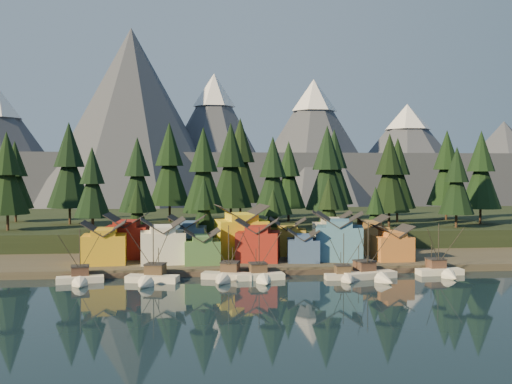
{
  "coord_description": "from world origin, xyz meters",
  "views": [
    {
      "loc": [
        -13.35,
        -99.23,
        20.96
      ],
      "look_at": [
        -0.23,
        30.0,
        16.42
      ],
      "focal_mm": 40.0,
      "sensor_mm": 36.0,
      "label": 1
    }
  ],
  "objects": [
    {
      "name": "house_back_0",
      "position": [
        -29.51,
        31.97,
        6.79
      ],
      "size": [
        9.44,
        9.08,
        10.07
      ],
      "rotation": [
        0.0,
        0.0,
        -0.02
      ],
      "color": "maroon",
      "rests_on": "shore_strip"
    },
    {
      "name": "tree_hill_9",
      "position": [
        22.0,
        55.0,
        21.22
      ],
      "size": [
        11.95,
        11.95,
        27.84
      ],
      "color": "#332319",
      "rests_on": "hillside"
    },
    {
      "name": "tree_hill_3",
      "position": [
        -30.0,
        60.0,
        19.49
      ],
      "size": [
        10.59,
        10.59,
        24.67
      ],
      "color": "#332319",
      "rests_on": "hillside"
    },
    {
      "name": "tree_hill_6",
      "position": [
        -4.0,
        65.0,
        22.0
      ],
      "size": [
        12.56,
        12.56,
        29.26
      ],
      "color": "#332319",
      "rests_on": "hillside"
    },
    {
      "name": "house_back_3",
      "position": [
        7.54,
        32.92,
        6.07
      ],
      "size": [
        9.7,
        8.93,
        8.7
      ],
      "rotation": [
        0.0,
        0.0,
        -0.17
      ],
      "color": "#B3922E",
      "rests_on": "shore_strip"
    },
    {
      "name": "tree_shore_0",
      "position": [
        -28.0,
        40.0,
        10.96
      ],
      "size": [
        7.44,
        7.44,
        17.32
      ],
      "color": "#332319",
      "rests_on": "shore_strip"
    },
    {
      "name": "tree_hill_13",
      "position": [
        56.0,
        48.0,
        17.96
      ],
      "size": [
        9.4,
        9.4,
        21.89
      ],
      "color": "#332319",
      "rests_on": "hillside"
    },
    {
      "name": "tree_hill_15",
      "position": [
        0.0,
        82.0,
        23.66
      ],
      "size": [
        13.86,
        13.86,
        32.29
      ],
      "color": "#332319",
      "rests_on": "hillside"
    },
    {
      "name": "tree_hill_4",
      "position": [
        -22.0,
        75.0,
        22.47
      ],
      "size": [
        12.93,
        12.93,
        30.12
      ],
      "color": "#332319",
      "rests_on": "hillside"
    },
    {
      "name": "tree_shore_2",
      "position": [
        5.0,
        40.0,
        9.92
      ],
      "size": [
        6.62,
        6.62,
        15.41
      ],
      "color": "#332319",
      "rests_on": "shore_strip"
    },
    {
      "name": "tree_hill_5",
      "position": [
        -12.0,
        50.0,
        20.64
      ],
      "size": [
        11.5,
        11.5,
        26.79
      ],
      "color": "#332319",
      "rests_on": "hillside"
    },
    {
      "name": "house_front_0",
      "position": [
        -33.27,
        23.97,
        6.21
      ],
      "size": [
        9.62,
        9.17,
        8.97
      ],
      "rotation": [
        0.0,
        0.0,
        0.08
      ],
      "color": "gold",
      "rests_on": "shore_strip"
    },
    {
      "name": "boat_1",
      "position": [
        -22.37,
        9.03,
        2.41
      ],
      "size": [
        10.62,
        11.2,
        12.37
      ],
      "rotation": [
        0.0,
        0.0,
        -0.24
      ],
      "color": "silver",
      "rests_on": "ground"
    },
    {
      "name": "house_back_4",
      "position": [
        18.37,
        34.0,
        6.79
      ],
      "size": [
        10.75,
        10.46,
        10.07
      ],
      "rotation": [
        0.0,
        0.0,
        -0.19
      ],
      "color": "beige",
      "rests_on": "shore_strip"
    },
    {
      "name": "boat_2",
      "position": [
        -7.95,
        10.81,
        2.18
      ],
      "size": [
        10.89,
        11.34,
        11.7
      ],
      "rotation": [
        0.0,
        0.0,
        -0.29
      ],
      "color": "beige",
      "rests_on": "ground"
    },
    {
      "name": "tree_hill_16",
      "position": [
        -68.0,
        78.0,
        19.34
      ],
      "size": [
        10.48,
        10.48,
        24.41
      ],
      "color": "#332319",
      "rests_on": "hillside"
    },
    {
      "name": "tree_hill_11",
      "position": [
        38.0,
        50.0,
        19.92
      ],
      "size": [
        10.93,
        10.93,
        25.46
      ],
      "color": "#332319",
      "rests_on": "hillside"
    },
    {
      "name": "house_front_2",
      "position": [
        -12.63,
        21.98,
        5.34
      ],
      "size": [
        7.86,
        7.91,
        7.31
      ],
      "rotation": [
        0.0,
        0.0,
        0.05
      ],
      "color": "#46733E",
      "rests_on": "shore_strip"
    },
    {
      "name": "dock",
      "position": [
        0.0,
        16.5,
        0.5
      ],
      "size": [
        80.0,
        4.0,
        1.0
      ],
      "primitive_type": "cube",
      "color": "#4A3E35",
      "rests_on": "ground"
    },
    {
      "name": "house_front_3",
      "position": [
        -0.38,
        24.46,
        6.36
      ],
      "size": [
        10.62,
        10.29,
        9.25
      ],
      "rotation": [
        0.0,
        0.0,
        -0.2
      ],
      "color": "maroon",
      "rests_on": "shore_strip"
    },
    {
      "name": "house_back_1",
      "position": [
        -15.88,
        33.21,
        6.44
      ],
      "size": [
        9.03,
        9.13,
        9.41
      ],
      "rotation": [
        0.0,
        0.0,
        -0.08
      ],
      "color": "#365680",
      "rests_on": "shore_strip"
    },
    {
      "name": "tree_hill_14",
      "position": [
        64.0,
        72.0,
        21.38
      ],
      "size": [
        12.08,
        12.08,
        28.14
      ],
      "color": "#332319",
      "rests_on": "hillside"
    },
    {
      "name": "tree_shore_1",
      "position": [
        -12.0,
        40.0,
        11.55
      ],
      "size": [
        7.9,
        7.9,
        18.4
      ],
      "color": "#332319",
      "rests_on": "shore_strip"
    },
    {
      "name": "house_back_2",
      "position": [
        -3.49,
        31.75,
        7.71
      ],
      "size": [
        12.29,
        11.5,
        11.82
      ],
      "rotation": [
        0.0,
        0.0,
        0.12
      ],
      "color": "yellow",
      "rests_on": "shore_strip"
    },
    {
      "name": "tree_hill_7",
      "position": [
        6.0,
        48.0,
        19.28
      ],
      "size": [
        10.43,
        10.43,
        24.3
      ],
      "color": "#332319",
      "rests_on": "hillside"
    },
    {
      "name": "house_back_5",
      "position": [
        27.57,
        33.97,
        6.26
      ],
      "size": [
        8.69,
        8.79,
        9.07
      ],
      "rotation": [
        0.0,
        0.0,
        -0.08
      ],
      "color": "olive",
      "rests_on": "shore_strip"
    },
    {
      "name": "house_front_1",
      "position": [
        -21.02,
        23.85,
        6.53
      ],
      "size": [
        10.13,
        9.8,
        9.58
      ],
      "rotation": [
        0.0,
        0.0,
        0.1
      ],
      "color": "white",
      "rests_on": "shore_strip"
    },
    {
      "name": "mountain_ridge",
      "position": [
        -4.2,
        213.59,
        26.06
      ],
      "size": [
        560.0,
        190.0,
        90.0
      ],
      "color": "#46495A",
      "rests_on": "ground"
    },
    {
      "name": "tree_hill_10",
      "position": [
        30.0,
        80.0,
        21.75
      ],
      "size": [
        12.36,
        12.36,
        28.8
      ],
      "color": "#332319",
      "rests_on": "hillside"
    },
    {
      "name": "tree_hill_0",
      "position": [
        -62.0,
        52.0,
        19.86
      ],
      "size": [
        10.89,
        10.89,
        25.36
      ],
      "color": "#332319",
      "rests_on": "hillside"
    },
    {
      "name": "tree_hill_17",
      "position": [
        68.0,
        58.0,
        20.77
      ],
      "size": [
        11.6,
        11.6,
        27.02
      ],
      "color": "#332319",
      "rests_on": "hillside"
    },
    {
      "name": "ground",
      "position": [
        0.0,
        0.0,
        0.0
      ],
      "size": [
        500.0,
        500.0,
        0.0
      ],
      "primitive_type": "plane",
      "color": "black",
      "rests_on": "ground"
    },
    {
      "name": "shore_strip",
      "position": [
        0.0,
        40.0,
        0.75
      ],
      "size": [
        400.0,
        50.0,
        1.5
      ],
      "primitive_type": "cube",
      "color": "#3D382C",
      "rests_on": "ground"
    },
    {
      "name": "boat_0",
      "position": [
        -35.57,
        10.09,
        2.25
      ],
      "size": [
        9.3,
        9.87,
        11.34
      ],
      "rotation": [
        0.0,
        0.0,
        0.19
      ],
      "color": "white",
      "rests_on": "ground"
    },
    {
      "name": "tree_hill_8",
      "position": [
        14.0,
        72.0,
        19.36
      ],
      "size": [
        10.49,
        10.49,
        24.44
      ],
      "color": "#332319",
      "rests_on": "hillside"
    },
    {
      "name": "tree_shore_4",
      "position": [
        31.0,
        40.0,
        10.19
      ],
      "size": [
        6.83,
        6.83,
        15.91
      ],
      "color": "#332319",
      "rests_on": "shore_strip"
    },
    {
      "name": "house_front_6",
      "position": [
        29.29,
        22.4,
        5.57
      ],
      "size": [
        8.03,
        7.62,
        7.74
      ],
      "rotation": [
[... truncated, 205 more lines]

